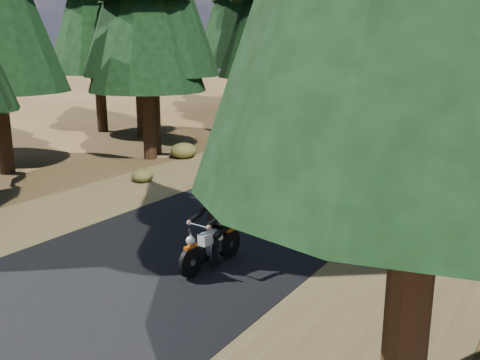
# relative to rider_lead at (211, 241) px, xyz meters

# --- Properties ---
(ground) EXTENTS (120.00, 120.00, 0.00)m
(ground) POSITION_rel_rider_lead_xyz_m (-1.09, 1.29, -0.57)
(ground) COLOR #453418
(ground) RESTS_ON ground
(road) EXTENTS (6.00, 100.00, 0.01)m
(road) POSITION_rel_rider_lead_xyz_m (-1.09, 6.29, -0.56)
(road) COLOR black
(road) RESTS_ON ground
(shoulder_l) EXTENTS (3.20, 100.00, 0.01)m
(shoulder_l) POSITION_rel_rider_lead_xyz_m (-5.69, 6.29, -0.56)
(shoulder_l) COLOR brown
(shoulder_l) RESTS_ON ground
(shoulder_r) EXTENTS (3.20, 100.00, 0.01)m
(shoulder_r) POSITION_rel_rider_lead_xyz_m (3.51, 6.29, -0.56)
(shoulder_r) COLOR brown
(shoulder_r) RESTS_ON ground
(understory_shrubs) EXTENTS (14.35, 28.39, 0.64)m
(understory_shrubs) POSITION_rel_rider_lead_xyz_m (-0.21, 7.89, -0.30)
(understory_shrubs) COLOR #474C1E
(understory_shrubs) RESTS_ON ground
(rider_lead) EXTENTS (0.70, 1.93, 1.69)m
(rider_lead) POSITION_rel_rider_lead_xyz_m (0.00, 0.00, 0.00)
(rider_lead) COLOR white
(rider_lead) RESTS_ON road
(rider_follow) EXTENTS (0.79, 1.75, 1.51)m
(rider_follow) POSITION_rel_rider_lead_xyz_m (-3.49, 6.15, -0.06)
(rider_follow) COLOR #A00A1C
(rider_follow) RESTS_ON road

